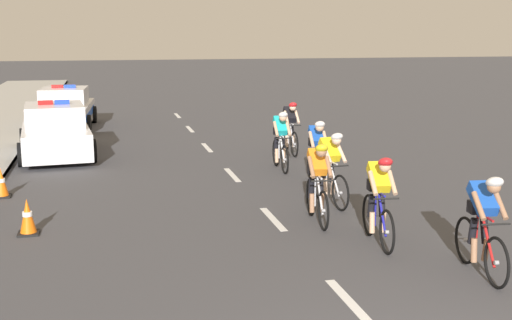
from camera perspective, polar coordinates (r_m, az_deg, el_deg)
The scene contains 13 objects.
kerb_edge at distance 19.09m, azimuth -20.39°, elevation 0.06°, with size 0.16×60.00×0.13m, color #9E9E99.
lane_markings_centre at distance 16.25m, azimuth -2.07°, elevation -1.29°, with size 0.14×25.60×0.01m.
cyclist_lead at distance 9.99m, azimuth 19.07°, elevation -5.19°, with size 0.45×1.72×1.56m.
cyclist_second at distance 10.98m, azimuth 10.60°, elevation -3.31°, with size 0.45×1.72×1.56m.
cyclist_third at distance 12.08m, azimuth 5.36°, elevation -1.85°, with size 0.44×1.72×1.56m.
cyclist_fourth at distance 13.37m, azimuth 6.46°, elevation -0.62°, with size 0.45×1.72×1.56m.
cyclist_fifth at distance 15.08m, azimuth 5.27°, elevation 0.73°, with size 0.44×1.72×1.56m.
cyclist_sixth at distance 16.69m, azimuth 2.14°, elevation 1.78°, with size 0.42×1.72×1.56m.
cyclist_seventh at distance 18.94m, azimuth 2.98°, elevation 2.88°, with size 0.42×1.72×1.56m.
police_car_nearest at distance 19.50m, azimuth -16.99°, elevation 2.33°, with size 2.29×4.54×1.59m.
police_car_second at distance 25.06m, azimuth -16.20°, elevation 4.21°, with size 2.21×4.50×1.59m.
traffic_cone_near at distance 12.13m, azimuth -19.19°, elevation -4.70°, with size 0.36×0.36×0.64m.
traffic_cone_mid at distance 15.01m, azimuth -21.22°, elevation -1.87°, with size 0.36×0.36×0.64m.
Camera 1 is at (-3.03, -4.62, 3.47)m, focal length 46.15 mm.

